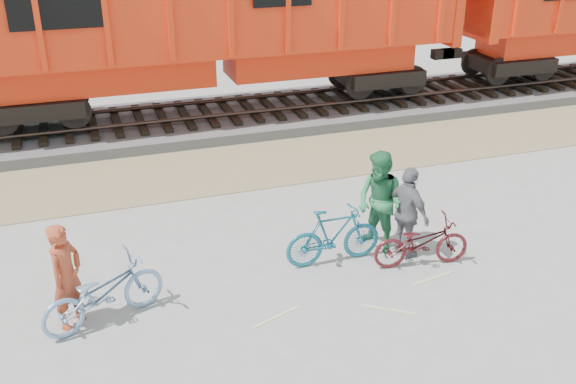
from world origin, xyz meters
name	(u,v)px	position (x,y,z in m)	size (l,w,h in m)	color
ground	(316,280)	(0.00, 0.00, 0.00)	(120.00, 120.00, 0.00)	#9E9E99
gravel_strip	(237,167)	(0.00, 5.50, 0.01)	(120.00, 3.00, 0.02)	#97825D
ballast_bed	(207,120)	(0.00, 9.00, 0.15)	(120.00, 4.00, 0.30)	slate
track	(207,109)	(0.00, 9.00, 0.47)	(120.00, 2.60, 0.24)	black
hopper_car_center	(218,21)	(0.45, 9.00, 3.01)	(14.00, 3.13, 4.65)	black
bicycle_blue	(103,292)	(-3.59, -0.01, 0.53)	(0.71, 2.02, 1.06)	#759AC3
bicycle_teal	(334,236)	(0.51, 0.49, 0.55)	(0.52, 1.83, 1.10)	#175F79
bicycle_maroon	(421,242)	(1.99, -0.11, 0.47)	(0.62, 1.78, 0.93)	#50161A
person_solo	(66,276)	(-4.09, 0.09, 0.87)	(0.64, 0.42, 1.75)	#A94024
person_man	(380,202)	(1.51, 0.69, 0.98)	(0.95, 0.74, 1.96)	#2B7748
person_woman	(408,213)	(1.89, 0.29, 0.89)	(1.04, 0.43, 1.78)	slate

